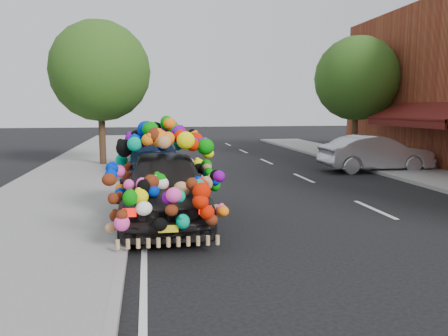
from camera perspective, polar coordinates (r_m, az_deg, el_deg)
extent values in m
plane|color=black|center=(10.24, 1.03, -6.26)|extent=(100.00, 100.00, 0.00)
cube|color=gray|center=(10.33, -23.25, -6.43)|extent=(4.00, 60.00, 0.12)
cube|color=gray|center=(10.06, -12.32, -6.32)|extent=(0.15, 60.00, 0.13)
cube|color=#47100D|center=(18.98, 24.15, 6.71)|extent=(1.62, 5.20, 0.75)
cube|color=#47100D|center=(18.58, 22.16, 5.57)|extent=(0.06, 5.20, 0.35)
cylinder|color=#332114|center=(19.38, -15.62, 4.19)|extent=(0.28, 0.28, 2.73)
sphere|color=#204E14|center=(19.40, -15.91, 12.07)|extent=(4.20, 4.20, 4.20)
cylinder|color=#332114|center=(22.12, 16.69, 4.45)|extent=(0.28, 0.28, 2.64)
sphere|color=#204E14|center=(22.14, 16.95, 11.13)|extent=(4.00, 4.00, 4.00)
imported|color=black|center=(9.66, -7.67, -2.43)|extent=(1.96, 4.64, 1.57)
cube|color=red|center=(7.40, -12.24, -5.71)|extent=(0.22, 0.07, 0.14)
cube|color=red|center=(7.43, -2.47, -5.49)|extent=(0.22, 0.07, 0.14)
cube|color=yellow|center=(7.45, -7.31, -7.88)|extent=(0.34, 0.05, 0.12)
imported|color=black|center=(16.36, -9.57, 1.58)|extent=(2.33, 5.24, 1.49)
imported|color=#A2A3AA|center=(18.31, 19.18, 1.81)|extent=(4.36, 1.57, 1.43)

